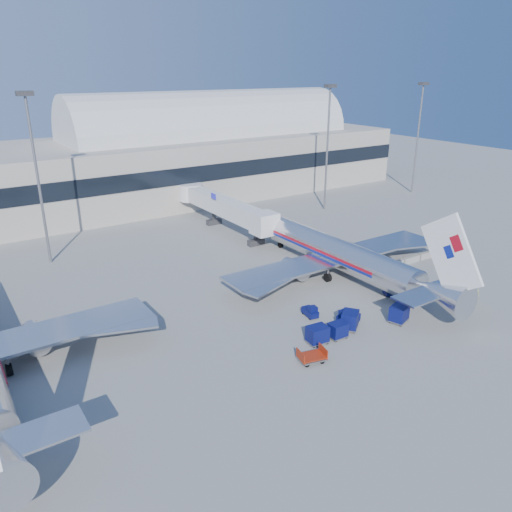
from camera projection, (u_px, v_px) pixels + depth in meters
ground at (299, 306)px, 56.25m from camera, size 260.00×260.00×0.00m
terminal at (48, 173)px, 90.02m from camera, size 170.00×28.15×21.00m
airliner_main at (339, 253)px, 63.93m from camera, size 32.00×37.26×12.07m
jetbridge_near at (220, 205)px, 82.78m from camera, size 4.40×27.50×6.25m
mast_west at (34, 155)px, 63.94m from camera, size 2.00×1.20×22.60m
mast_east at (328, 130)px, 89.98m from camera, size 2.00×1.20×22.60m
mast_far_east at (419, 122)px, 103.00m from camera, size 2.00×1.20×22.60m
barrier_near at (395, 265)px, 67.02m from camera, size 3.00×0.55×0.90m
barrier_mid at (411, 260)px, 68.74m from camera, size 3.00×0.55×0.90m
barrier_far at (427, 255)px, 70.46m from camera, size 3.00×0.55×0.90m
tug_lead at (348, 317)px, 52.29m from camera, size 2.50×1.34×1.59m
tug_right at (393, 290)px, 58.84m from camera, size 2.53×1.83×1.48m
tug_left at (310, 311)px, 53.75m from camera, size 1.33×2.20×1.35m
cart_train_a at (350, 320)px, 51.13m from camera, size 2.68×2.57×1.88m
cart_train_b at (338, 330)px, 49.43m from camera, size 1.85×1.43×1.60m
cart_train_c at (317, 334)px, 48.43m from camera, size 2.20×1.77×1.80m
cart_solo_near at (399, 313)px, 52.53m from camera, size 2.48×2.17×1.84m
cart_solo_far at (417, 287)px, 59.04m from camera, size 2.31×1.93×1.79m
cart_open_red at (312, 357)px, 45.51m from camera, size 2.75×2.20×0.65m
ramp_worker at (476, 297)px, 56.47m from camera, size 0.77×0.80×1.85m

